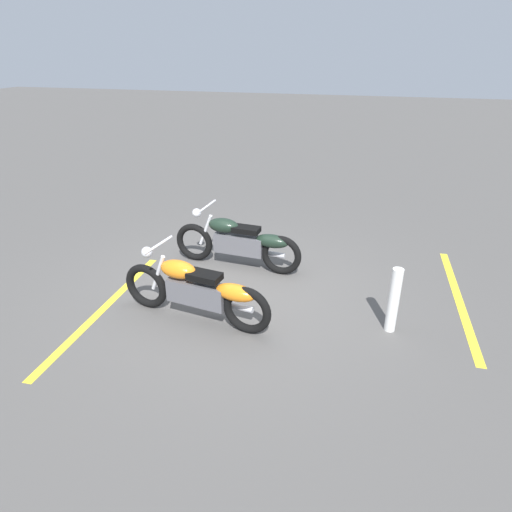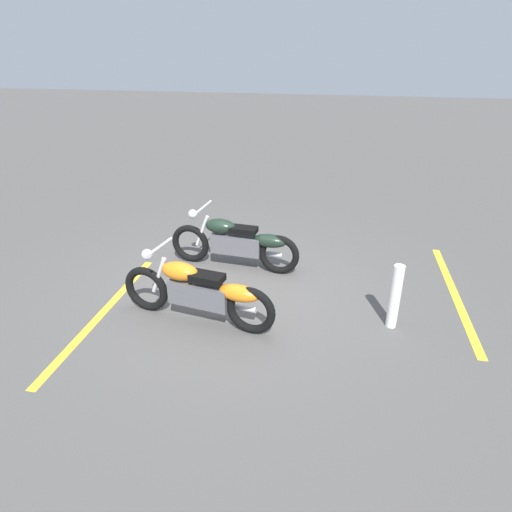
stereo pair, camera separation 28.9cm
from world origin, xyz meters
name	(u,v)px [view 1 (the left image)]	position (x,y,z in m)	size (l,w,h in m)	color
ground_plane	(233,292)	(0.00, 0.00, 0.00)	(60.00, 60.00, 0.00)	#514F4C
motorcycle_bright_foreground	(198,290)	(-0.22, -0.84, 0.46)	(2.22, 0.64, 1.04)	black
motorcycle_dark_foreground	(240,242)	(-0.14, 0.83, 0.46)	(2.23, 0.62, 1.04)	black
bollard_post	(394,300)	(2.30, -0.41, 0.45)	(0.14, 0.14, 0.90)	white
parking_stripe_near	(104,308)	(-1.65, -0.92, 0.00)	(3.20, 0.12, 0.01)	yellow
parking_stripe_mid	(458,299)	(3.30, 0.66, 0.00)	(3.20, 0.12, 0.01)	yellow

